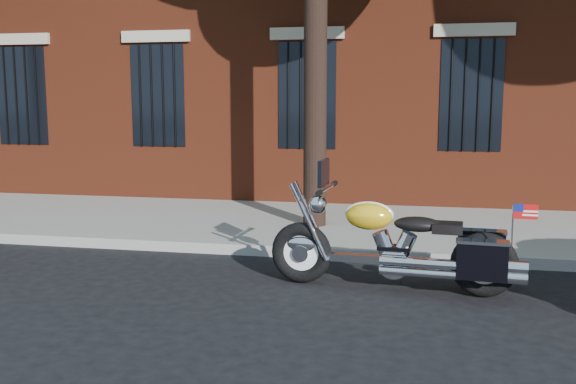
# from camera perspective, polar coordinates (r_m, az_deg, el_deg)

# --- Properties ---
(ground) EXTENTS (120.00, 120.00, 0.00)m
(ground) POSITION_cam_1_polar(r_m,az_deg,el_deg) (7.63, -4.89, -8.05)
(ground) COLOR black
(ground) RESTS_ON ground
(curb) EXTENTS (40.00, 0.16, 0.15)m
(curb) POSITION_cam_1_polar(r_m,az_deg,el_deg) (8.89, -2.39, -5.15)
(curb) COLOR gray
(curb) RESTS_ON ground
(sidewalk) EXTENTS (40.00, 3.60, 0.15)m
(sidewalk) POSITION_cam_1_polar(r_m,az_deg,el_deg) (10.69, 0.02, -2.86)
(sidewalk) COLOR gray
(sidewalk) RESTS_ON ground
(motorcycle) EXTENTS (2.86, 0.93, 1.45)m
(motorcycle) POSITION_cam_1_polar(r_m,az_deg,el_deg) (7.27, 10.16, -4.95)
(motorcycle) COLOR black
(motorcycle) RESTS_ON ground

